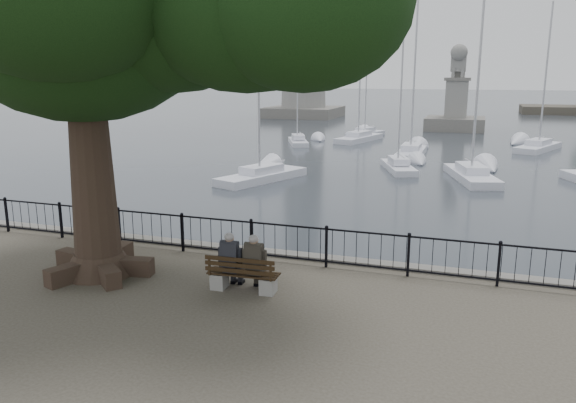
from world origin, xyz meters
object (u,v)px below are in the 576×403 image
at_px(lighthouse, 304,23).
at_px(person_left, 232,262).
at_px(bench, 243,279).
at_px(person_right, 256,265).
at_px(lion_monument, 456,109).

bearing_deg(lighthouse, person_left, -74.23).
bearing_deg(bench, person_left, 165.20).
bearing_deg(person_right, person_left, -177.06).
height_order(person_left, person_right, same).
relative_size(person_right, lion_monument, 0.15).
bearing_deg(bench, lion_monument, 87.30).
height_order(bench, lighthouse, lighthouse).
bearing_deg(person_left, person_right, 2.94).
xyz_separation_m(person_left, lion_monument, (2.62, 49.48, 0.54)).
relative_size(bench, person_left, 1.21).
height_order(bench, lion_monument, lion_monument).
xyz_separation_m(bench, person_right, (0.27, 0.11, 0.32)).
xyz_separation_m(person_left, person_right, (0.56, 0.03, 0.00)).
height_order(person_right, lion_monument, lion_monument).
height_order(bench, person_left, person_left).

